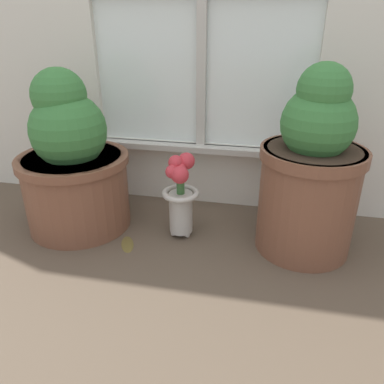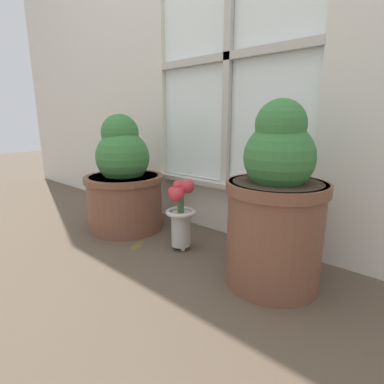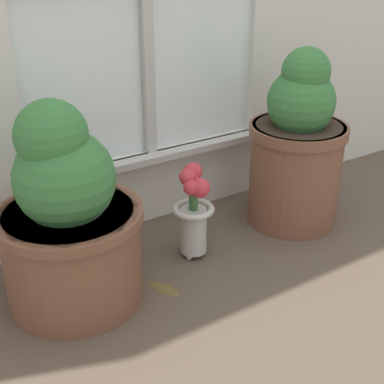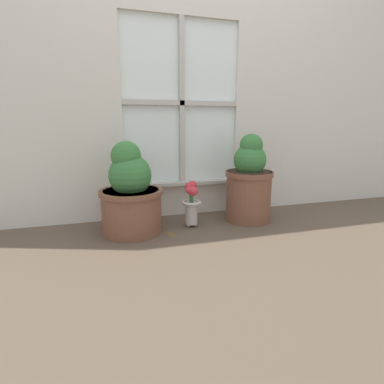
% 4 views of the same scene
% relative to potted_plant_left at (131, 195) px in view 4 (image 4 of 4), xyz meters
% --- Properties ---
extents(ground_plane, '(10.00, 10.00, 0.00)m').
position_rel_potted_plant_left_xyz_m(ground_plane, '(0.43, -0.18, -0.25)').
color(ground_plane, brown).
extents(wall_with_window, '(4.40, 0.10, 2.50)m').
position_rel_potted_plant_left_xyz_m(wall_with_window, '(0.43, 0.32, 1.02)').
color(wall_with_window, silver).
rests_on(wall_with_window, ground_plane).
extents(potted_plant_left, '(0.41, 0.41, 0.60)m').
position_rel_potted_plant_left_xyz_m(potted_plant_left, '(0.00, 0.00, 0.00)').
color(potted_plant_left, brown).
rests_on(potted_plant_left, ground_plane).
extents(potted_plant_right, '(0.34, 0.34, 0.64)m').
position_rel_potted_plant_left_xyz_m(potted_plant_right, '(0.85, 0.01, 0.03)').
color(potted_plant_right, brown).
rests_on(potted_plant_right, ground_plane).
extents(flower_vase, '(0.14, 0.14, 0.32)m').
position_rel_potted_plant_left_xyz_m(flower_vase, '(0.41, 0.00, -0.08)').
color(flower_vase, '#BCB7AD').
rests_on(flower_vase, ground_plane).
extents(fallen_leaf, '(0.08, 0.12, 0.01)m').
position_rel_potted_plant_left_xyz_m(fallen_leaf, '(0.23, -0.11, -0.25)').
color(fallen_leaf, brown).
rests_on(fallen_leaf, ground_plane).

